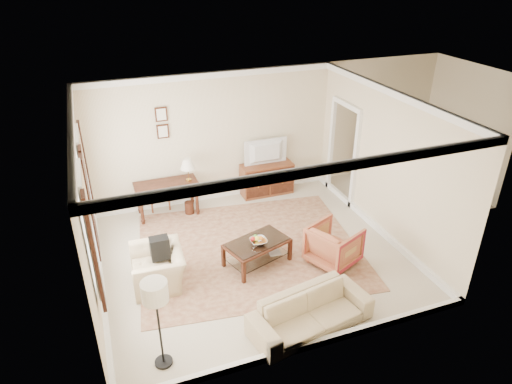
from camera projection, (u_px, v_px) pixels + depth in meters
room_shell at (251, 130)px, 7.46m from camera, size 5.51×5.01×2.91m
annex_bedroom at (413, 178)px, 10.79m from camera, size 3.00×2.70×2.90m
window_front at (89, 230)px, 6.48m from camera, size 0.12×1.56×1.80m
window_rear at (85, 183)px, 7.81m from camera, size 0.12×1.56×1.80m
doorway at (343, 154)px, 10.19m from camera, size 0.10×1.12×2.25m
rug at (249, 249)px, 8.76m from camera, size 4.50×3.99×0.01m
writing_desk at (167, 189)px, 9.68m from camera, size 1.33×0.66×0.73m
desk_chair at (158, 186)px, 9.97m from camera, size 0.47×0.47×1.05m
desk_lamp at (188, 170)px, 9.66m from camera, size 0.32×0.32×0.50m
framed_prints at (162, 123)px, 9.43m from camera, size 0.25×0.04×0.68m
sideboard at (267, 179)px, 10.66m from camera, size 1.21×0.47×0.74m
tv at (267, 145)px, 10.25m from camera, size 0.97×0.56×0.13m
coffee_table at (257, 247)px, 8.20m from camera, size 1.28×0.98×0.48m
fruit_bowl at (259, 241)px, 8.07m from camera, size 0.42×0.42×0.10m
book_a at (250, 253)px, 8.33m from camera, size 0.28×0.11×0.38m
book_b at (268, 252)px, 8.37m from camera, size 0.28×0.06×0.38m
striped_armchair at (334, 243)px, 8.21m from camera, size 1.01×1.03×0.82m
club_armchair at (157, 262)px, 7.67m from camera, size 0.69×1.01×0.86m
backpack at (159, 245)px, 7.69m from camera, size 0.24×0.33×0.40m
sofa at (311, 307)px, 6.78m from camera, size 1.96×0.88×0.74m
floor_lamp at (155, 298)px, 5.79m from camera, size 0.35×0.35×1.40m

